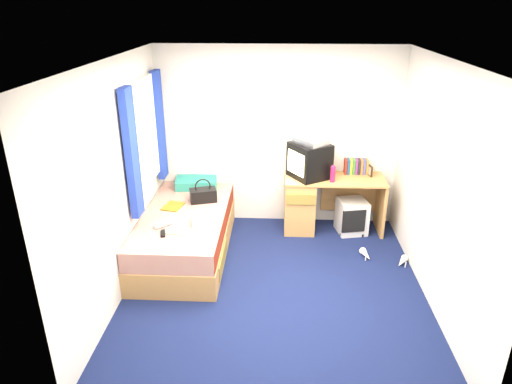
# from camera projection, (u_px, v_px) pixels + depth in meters

# --- Properties ---
(ground) EXTENTS (3.40, 3.40, 0.00)m
(ground) POSITION_uv_depth(u_px,v_px,m) (274.00, 287.00, 4.98)
(ground) COLOR #0C1438
(ground) RESTS_ON ground
(room_shell) EXTENTS (3.40, 3.40, 3.40)m
(room_shell) POSITION_uv_depth(u_px,v_px,m) (277.00, 162.00, 4.42)
(room_shell) COLOR white
(room_shell) RESTS_ON ground
(bed) EXTENTS (1.01, 2.00, 0.54)m
(bed) POSITION_uv_depth(u_px,v_px,m) (186.00, 233.00, 5.57)
(bed) COLOR tan
(bed) RESTS_ON ground
(pillow) EXTENTS (0.59, 0.42, 0.12)m
(pillow) POSITION_uv_depth(u_px,v_px,m) (196.00, 183.00, 6.21)
(pillow) COLOR #175F96
(pillow) RESTS_ON bed
(desk) EXTENTS (1.30, 0.55, 0.75)m
(desk) POSITION_uv_depth(u_px,v_px,m) (313.00, 201.00, 6.12)
(desk) COLOR tan
(desk) RESTS_ON ground
(storage_cube) EXTENTS (0.43, 0.43, 0.45)m
(storage_cube) POSITION_uv_depth(u_px,v_px,m) (352.00, 216.00, 6.10)
(storage_cube) COLOR silver
(storage_cube) RESTS_ON ground
(crt_tv) EXTENTS (0.60, 0.61, 0.46)m
(crt_tv) POSITION_uv_depth(u_px,v_px,m) (309.00, 161.00, 5.91)
(crt_tv) COLOR black
(crt_tv) RESTS_ON desk
(vcr) EXTENTS (0.48, 0.50, 0.08)m
(vcr) POSITION_uv_depth(u_px,v_px,m) (311.00, 141.00, 5.80)
(vcr) COLOR silver
(vcr) RESTS_ON crt_tv
(book_row) EXTENTS (0.31, 0.13, 0.20)m
(book_row) POSITION_uv_depth(u_px,v_px,m) (356.00, 166.00, 6.07)
(book_row) COLOR maroon
(book_row) RESTS_ON desk
(picture_frame) EXTENTS (0.05, 0.12, 0.14)m
(picture_frame) POSITION_uv_depth(u_px,v_px,m) (370.00, 171.00, 6.01)
(picture_frame) COLOR #2F210F
(picture_frame) RESTS_ON desk
(pink_water_bottle) EXTENTS (0.07, 0.07, 0.20)m
(pink_water_bottle) POSITION_uv_depth(u_px,v_px,m) (333.00, 175.00, 5.80)
(pink_water_bottle) COLOR #C51B50
(pink_water_bottle) RESTS_ON desk
(aerosol_can) EXTENTS (0.05, 0.05, 0.16)m
(aerosol_can) POSITION_uv_depth(u_px,v_px,m) (330.00, 170.00, 5.99)
(aerosol_can) COLOR silver
(aerosol_can) RESTS_ON desk
(handbag) EXTENTS (0.37, 0.27, 0.30)m
(handbag) POSITION_uv_depth(u_px,v_px,m) (203.00, 195.00, 5.75)
(handbag) COLOR black
(handbag) RESTS_ON bed
(towel) EXTENTS (0.34, 0.29, 0.10)m
(towel) POSITION_uv_depth(u_px,v_px,m) (207.00, 219.00, 5.20)
(towel) COLOR silver
(towel) RESTS_ON bed
(magazine) EXTENTS (0.27, 0.32, 0.01)m
(magazine) POSITION_uv_depth(u_px,v_px,m) (173.00, 206.00, 5.63)
(magazine) COLOR gold
(magazine) RESTS_ON bed
(water_bottle) EXTENTS (0.19, 0.19, 0.07)m
(water_bottle) POSITION_uv_depth(u_px,v_px,m) (164.00, 224.00, 5.13)
(water_bottle) COLOR silver
(water_bottle) RESTS_ON bed
(colour_swatch_fan) EXTENTS (0.23, 0.09, 0.01)m
(colour_swatch_fan) POSITION_uv_depth(u_px,v_px,m) (172.00, 233.00, 4.98)
(colour_swatch_fan) COLOR gold
(colour_swatch_fan) RESTS_ON bed
(remote_control) EXTENTS (0.09, 0.17, 0.02)m
(remote_control) POSITION_uv_depth(u_px,v_px,m) (163.00, 233.00, 4.97)
(remote_control) COLOR black
(remote_control) RESTS_ON bed
(window_assembly) EXTENTS (0.11, 1.42, 1.40)m
(window_assembly) POSITION_uv_depth(u_px,v_px,m) (145.00, 137.00, 5.33)
(window_assembly) COLOR silver
(window_assembly) RESTS_ON room_shell
(white_heels) EXTENTS (0.56, 0.37, 0.09)m
(white_heels) POSITION_uv_depth(u_px,v_px,m) (384.00, 258.00, 5.46)
(white_heels) COLOR white
(white_heels) RESTS_ON ground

